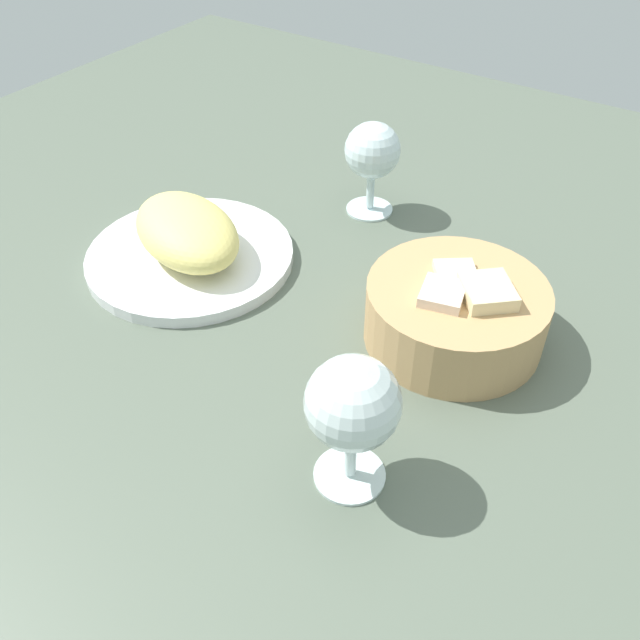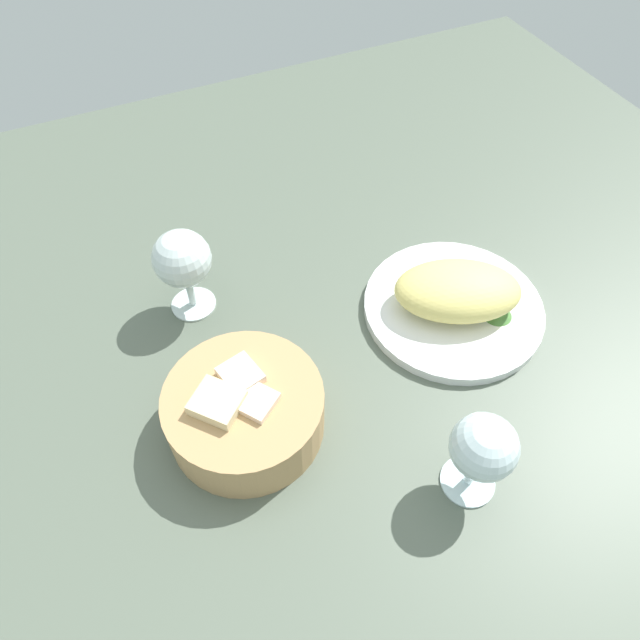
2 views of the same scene
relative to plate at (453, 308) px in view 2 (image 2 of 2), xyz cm
name	(u,v)px [view 2 (image 2 of 2)]	position (x,y,z in cm)	size (l,w,h in cm)	color
ground_plane	(380,352)	(11.57, 1.28, -1.70)	(140.00, 140.00, 2.00)	#546051
plate	(453,308)	(0.00, 0.00, 0.00)	(23.80, 23.80, 1.40)	white
omelette	(458,291)	(0.00, 0.00, 3.48)	(16.40, 10.21, 5.55)	#E7D574
lettuce_garnish	(498,312)	(-4.15, 3.88, 1.26)	(3.85, 3.85, 1.13)	#487B3A
bread_basket	(244,410)	(31.03, 4.71, 2.73)	(17.83, 17.83, 7.87)	tan
wine_glass_near	(183,261)	(31.33, -15.49, 7.73)	(7.44, 7.44, 12.64)	silver
wine_glass_far	(483,449)	(11.51, 21.21, 7.13)	(6.89, 6.89, 11.83)	silver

